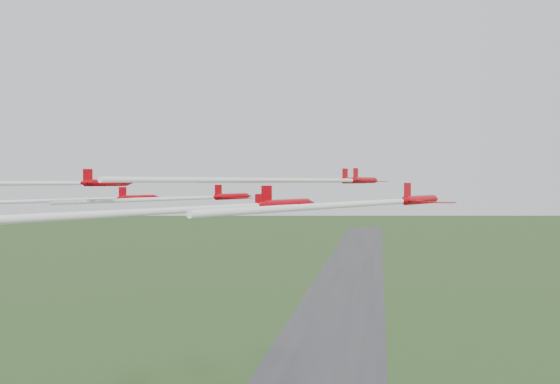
# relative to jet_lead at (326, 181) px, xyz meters

# --- Properties ---
(runway) EXTENTS (38.00, 900.00, 0.04)m
(runway) POSITION_rel_jet_lead_xyz_m (-6.72, 187.04, -55.24)
(runway) COLOR #37373A
(runway) RESTS_ON ground
(jet_lead) EXTENTS (25.43, 48.38, 2.95)m
(jet_lead) POSITION_rel_jet_lead_xyz_m (0.00, 0.00, 0.00)
(jet_lead) COLOR #AC010B
(jet_row2_left) EXTENTS (21.28, 42.68, 2.83)m
(jet_row2_left) POSITION_rel_jet_lead_xyz_m (-21.58, -9.07, -3.02)
(jet_row2_left) COLOR #AC010B
(jet_row2_right) EXTENTS (26.39, 57.87, 2.47)m
(jet_row2_right) POSITION_rel_jet_lead_xyz_m (0.87, -26.21, 0.03)
(jet_row2_right) COLOR #AC010B
(jet_row3_left) EXTENTS (23.20, 47.15, 2.43)m
(jet_row3_left) POSITION_rel_jet_lead_xyz_m (-36.90, -23.65, -3.04)
(jet_row3_left) COLOR #AC010B
(jet_row3_mid) EXTENTS (25.28, 54.60, 2.34)m
(jet_row3_mid) POSITION_rel_jet_lead_xyz_m (-13.22, -34.57, -3.93)
(jet_row3_mid) COLOR #AC010B
(jet_row3_right) EXTENTS (23.89, 44.62, 2.81)m
(jet_row3_right) POSITION_rel_jet_lead_xyz_m (10.46, -41.62, -2.57)
(jet_row3_right) COLOR #AC010B
(jet_row4_right) EXTENTS (27.17, 51.67, 2.92)m
(jet_row4_right) POSITION_rel_jet_lead_xyz_m (-7.25, -51.12, -2.98)
(jet_row4_right) COLOR #AC010B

